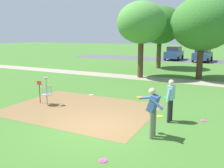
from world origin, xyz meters
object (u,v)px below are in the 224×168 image
frisbee_far_left (103,161)px  parked_car_leftmost (174,53)px  tree_near_left (141,23)px  disc_golf_basket (46,90)px  player_foreground_watching (171,98)px  parked_car_center_left (203,54)px  frisbee_by_tee (91,95)px  player_throwing (153,109)px  tree_near_right (160,25)px  frisbee_mid_grass (160,116)px  tree_mid_center (203,24)px  frisbee_near_basket (203,121)px

frisbee_far_left → parked_car_leftmost: bearing=98.4°
frisbee_far_left → tree_near_left: 14.22m
disc_golf_basket → player_foreground_watching: 6.05m
player_foreground_watching → parked_car_center_left: (-1.31, 23.98, -0.05)m
frisbee_by_tee → frisbee_far_left: 7.46m
player_throwing → frisbee_far_left: player_throwing is taller
disc_golf_basket → tree_near_right: tree_near_right is taller
parked_car_center_left → frisbee_far_left: bearing=-89.2°
frisbee_mid_grass → parked_car_leftmost: bearing=100.8°
frisbee_mid_grass → frisbee_by_tee: bearing=157.6°
tree_mid_center → player_throwing: bearing=-90.1°
tree_mid_center → parked_car_leftmost: size_ratio=1.48×
tree_mid_center → parked_car_center_left: size_ratio=1.44×
parked_car_leftmost → parked_car_center_left: size_ratio=0.98×
tree_near_right → player_throwing: bearing=-75.1°
disc_golf_basket → frisbee_mid_grass: 5.63m
frisbee_near_basket → frisbee_by_tee: size_ratio=0.84×
parked_car_center_left → frisbee_mid_grass: bearing=-88.1°
player_foreground_watching → parked_car_center_left: parked_car_center_left is taller
player_throwing → tree_near_left: (-4.36, 10.94, 3.34)m
disc_golf_basket → player_throwing: (5.85, -1.42, 0.23)m
tree_near_left → parked_car_leftmost: 15.84m
tree_mid_center → parked_car_leftmost: 15.28m
tree_mid_center → frisbee_near_basket: bearing=-82.2°
player_foreground_watching → frisbee_by_tee: size_ratio=6.67×
frisbee_mid_grass → tree_near_right: 16.01m
player_foreground_watching → parked_car_center_left: 24.02m
player_throwing → tree_mid_center: size_ratio=0.27×
tree_near_right → tree_mid_center: (4.57, -4.69, -0.14)m
frisbee_by_tee → frisbee_mid_grass: 4.92m
frisbee_mid_grass → tree_near_left: bearing=114.8°
tree_mid_center → frisbee_mid_grass: bearing=-92.0°
player_throwing → parked_car_leftmost: size_ratio=0.40×
frisbee_mid_grass → tree_mid_center: tree_mid_center is taller
tree_mid_center → parked_car_center_left: bearing=94.9°
parked_car_center_left → player_foreground_watching: bearing=-86.9°
frisbee_near_basket → parked_car_center_left: bearing=96.2°
player_foreground_watching → tree_near_right: 16.34m
player_throwing → frisbee_by_tee: bearing=140.0°
frisbee_near_basket → parked_car_leftmost: (-6.34, 23.97, 0.91)m
frisbee_by_tee → tree_mid_center: tree_mid_center is taller
player_throwing → tree_near_right: tree_near_right is taller
disc_golf_basket → frisbee_far_left: bearing=-34.7°
frisbee_near_basket → tree_near_left: bearing=124.1°
frisbee_by_tee → tree_near_left: (0.52, 6.85, 4.31)m
frisbee_mid_grass → frisbee_far_left: same height
player_throwing → frisbee_near_basket: 2.97m
player_foreground_watching → tree_near_left: tree_near_left is taller
tree_near_right → parked_car_leftmost: (-0.41, 9.37, -3.45)m
disc_golf_basket → tree_mid_center: tree_mid_center is taller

